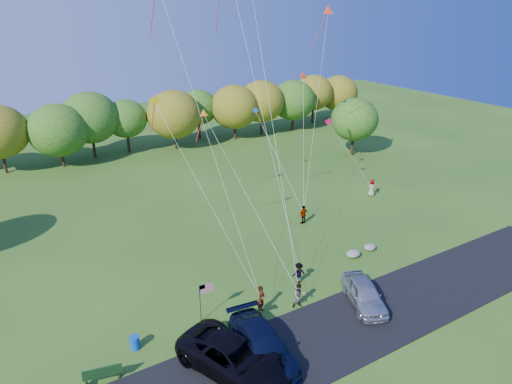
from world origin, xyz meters
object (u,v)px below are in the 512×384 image
at_px(minivan_dark, 235,357).
at_px(trash_barrel, 135,343).
at_px(minivan_silver, 364,294).
at_px(flyer_d, 304,215).
at_px(minivan_navy, 262,345).
at_px(park_bench, 102,374).
at_px(flyer_a, 261,299).
at_px(flyer_c, 299,273).
at_px(flyer_e, 372,188).
at_px(flyer_b, 299,296).

xyz_separation_m(minivan_dark, trash_barrel, (-4.06, 4.52, -0.56)).
xyz_separation_m(minivan_silver, flyer_d, (3.82, 11.82, 0.02)).
distance_m(minivan_dark, minivan_navy, 1.79).
relative_size(park_bench, trash_barrel, 2.36).
bearing_deg(minivan_dark, flyer_a, 21.29).
bearing_deg(flyer_c, park_bench, 20.11).
height_order(minivan_silver, flyer_a, flyer_a).
relative_size(minivan_silver, flyer_e, 2.65).
distance_m(flyer_a, trash_barrel, 8.04).
bearing_deg(flyer_e, park_bench, 70.32).
height_order(minivan_navy, minivan_silver, minivan_navy).
height_order(minivan_navy, flyer_a, flyer_a).
distance_m(flyer_b, trash_barrel, 10.52).
distance_m(minivan_dark, flyer_d, 18.79).
relative_size(minivan_dark, flyer_e, 3.72).
distance_m(flyer_c, park_bench, 14.43).
relative_size(minivan_navy, flyer_c, 3.75).
height_order(minivan_silver, flyer_e, flyer_e).
bearing_deg(minivan_navy, minivan_silver, 11.62).
distance_m(minivan_dark, trash_barrel, 6.11).
bearing_deg(flyer_b, minivan_dark, -141.47).
distance_m(minivan_dark, park_bench, 6.90).
bearing_deg(minivan_dark, trash_barrel, 110.14).
xyz_separation_m(flyer_a, trash_barrel, (-7.98, 0.87, -0.55)).
distance_m(minivan_dark, flyer_c, 9.49).
bearing_deg(flyer_e, trash_barrel, 68.77).
bearing_deg(minivan_dark, flyer_e, 9.05).
height_order(flyer_a, flyer_b, flyer_a).
xyz_separation_m(minivan_silver, trash_barrel, (-14.15, 3.71, -0.45)).
bearing_deg(flyer_e, flyer_b, 82.64).
bearing_deg(flyer_a, flyer_e, -11.26).
bearing_deg(flyer_b, flyer_d, 66.39).
xyz_separation_m(minivan_silver, flyer_e, (13.65, 13.36, 0.03)).
bearing_deg(flyer_e, flyer_d, 58.53).
relative_size(minivan_dark, trash_barrel, 7.94).
distance_m(flyer_b, flyer_e, 20.78).
relative_size(flyer_b, park_bench, 0.89).
height_order(minivan_navy, flyer_d, minivan_navy).
height_order(park_bench, trash_barrel, park_bench).
bearing_deg(park_bench, flyer_c, 21.59).
xyz_separation_m(flyer_b, flyer_d, (7.60, 9.78, 0.01)).
xyz_separation_m(flyer_a, flyer_b, (2.40, -0.81, -0.10)).
xyz_separation_m(flyer_a, flyer_d, (10.00, 8.97, -0.09)).
bearing_deg(trash_barrel, flyer_d, 24.28).
xyz_separation_m(minivan_dark, flyer_d, (13.91, 12.63, -0.10)).
relative_size(minivan_silver, flyer_a, 2.43).
bearing_deg(flyer_a, minivan_dark, -176.12).
distance_m(minivan_navy, trash_barrel, 7.37).
distance_m(flyer_e, trash_barrel, 29.44).
height_order(flyer_b, flyer_e, flyer_e).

